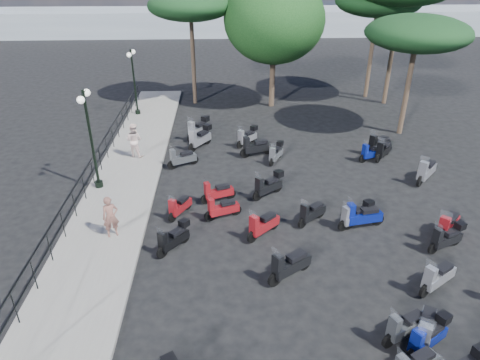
{
  "coord_description": "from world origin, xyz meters",
  "views": [
    {
      "loc": [
        -2.06,
        -13.68,
        9.25
      ],
      "look_at": [
        -1.35,
        1.5,
        1.2
      ],
      "focal_mm": 32.0,
      "sensor_mm": 36.0,
      "label": 1
    }
  ],
  "objects_px": {
    "scooter_15": "(362,217)",
    "scooter_21": "(356,216)",
    "scooter_14": "(312,213)",
    "pine_2": "(190,6)",
    "scooter_12": "(425,330)",
    "scooter_20": "(437,277)",
    "lamp_post_2": "(134,78)",
    "broadleaf_tree": "(274,20)",
    "scooter_32": "(222,209)",
    "scooter_28": "(426,171)",
    "scooter_18": "(428,337)",
    "scooter_3": "(179,207)",
    "scooter_10": "(217,192)",
    "scooter_4": "(182,158)",
    "scooter_30": "(198,129)",
    "scooter_9": "(268,185)",
    "scooter_16": "(276,153)",
    "pine_3": "(418,33)",
    "lamp_post_1": "(90,134)",
    "scooter_8": "(263,225)",
    "scooter_5": "(200,138)",
    "scooter_26": "(447,238)",
    "scooter_11": "(247,137)",
    "scooter_23": "(383,150)",
    "woman": "(111,217)",
    "scooter_2": "(174,238)",
    "scooter_7": "(289,265)",
    "scooter_22": "(372,153)",
    "pedestrian_far": "(134,140)",
    "scooter_29": "(378,144)",
    "scooter_27": "(447,227)",
    "scooter_13": "(405,327)",
    "scooter_17": "(256,147)",
    "pine_0": "(378,2)"
  },
  "relations": [
    {
      "from": "lamp_post_2",
      "to": "pine_0",
      "type": "height_order",
      "value": "pine_0"
    },
    {
      "from": "scooter_14",
      "to": "pine_2",
      "type": "distance_m",
      "value": 17.27
    },
    {
      "from": "scooter_8",
      "to": "scooter_23",
      "type": "height_order",
      "value": "scooter_8"
    },
    {
      "from": "lamp_post_2",
      "to": "scooter_21",
      "type": "relative_size",
      "value": 2.72
    },
    {
      "from": "lamp_post_1",
      "to": "scooter_27",
      "type": "relative_size",
      "value": 2.97
    },
    {
      "from": "lamp_post_1",
      "to": "scooter_8",
      "type": "relative_size",
      "value": 3.25
    },
    {
      "from": "scooter_4",
      "to": "scooter_3",
      "type": "bearing_deg",
      "value": 155.9
    },
    {
      "from": "woman",
      "to": "scooter_27",
      "type": "bearing_deg",
      "value": -27.01
    },
    {
      "from": "scooter_10",
      "to": "scooter_23",
      "type": "relative_size",
      "value": 1.12
    },
    {
      "from": "woman",
      "to": "scooter_2",
      "type": "distance_m",
      "value": 2.44
    },
    {
      "from": "scooter_26",
      "to": "scooter_12",
      "type": "bearing_deg",
      "value": 124.24
    },
    {
      "from": "scooter_5",
      "to": "woman",
      "type": "bearing_deg",
      "value": 106.13
    },
    {
      "from": "scooter_5",
      "to": "scooter_21",
      "type": "distance_m",
      "value": 9.97
    },
    {
      "from": "scooter_15",
      "to": "scooter_21",
      "type": "xyz_separation_m",
      "value": [
        -0.2,
        0.08,
        -0.0
      ]
    },
    {
      "from": "broadleaf_tree",
      "to": "pine_3",
      "type": "height_order",
      "value": "broadleaf_tree"
    },
    {
      "from": "scooter_4",
      "to": "scooter_27",
      "type": "xyz_separation_m",
      "value": [
        10.05,
        -6.46,
        0.07
      ]
    },
    {
      "from": "scooter_10",
      "to": "scooter_17",
      "type": "relative_size",
      "value": 0.86
    },
    {
      "from": "scooter_12",
      "to": "scooter_20",
      "type": "xyz_separation_m",
      "value": [
        1.28,
        2.03,
        -0.02
      ]
    },
    {
      "from": "scooter_3",
      "to": "scooter_10",
      "type": "xyz_separation_m",
      "value": [
        1.5,
        1.04,
        0.02
      ]
    },
    {
      "from": "lamp_post_1",
      "to": "woman",
      "type": "relative_size",
      "value": 2.77
    },
    {
      "from": "scooter_4",
      "to": "scooter_26",
      "type": "relative_size",
      "value": 1.0
    },
    {
      "from": "scooter_20",
      "to": "scooter_27",
      "type": "relative_size",
      "value": 1.01
    },
    {
      "from": "scooter_15",
      "to": "scooter_28",
      "type": "height_order",
      "value": "scooter_28"
    },
    {
      "from": "scooter_28",
      "to": "scooter_32",
      "type": "relative_size",
      "value": 1.0
    },
    {
      "from": "scooter_18",
      "to": "scooter_9",
      "type": "bearing_deg",
      "value": -10.12
    },
    {
      "from": "scooter_13",
      "to": "scooter_14",
      "type": "relative_size",
      "value": 1.2
    },
    {
      "from": "scooter_7",
      "to": "scooter_22",
      "type": "bearing_deg",
      "value": -66.83
    },
    {
      "from": "scooter_5",
      "to": "scooter_26",
      "type": "xyz_separation_m",
      "value": [
        8.94,
        -9.39,
        -0.09
      ]
    },
    {
      "from": "pedestrian_far",
      "to": "scooter_10",
      "type": "distance_m",
      "value": 6.1
    },
    {
      "from": "scooter_21",
      "to": "scooter_30",
      "type": "relative_size",
      "value": 0.93
    },
    {
      "from": "scooter_18",
      "to": "pine_2",
      "type": "bearing_deg",
      "value": -13.54
    },
    {
      "from": "scooter_8",
      "to": "scooter_22",
      "type": "distance_m",
      "value": 8.69
    },
    {
      "from": "scooter_3",
      "to": "scooter_23",
      "type": "bearing_deg",
      "value": -122.63
    },
    {
      "from": "scooter_26",
      "to": "scooter_5",
      "type": "bearing_deg",
      "value": 20.1
    },
    {
      "from": "lamp_post_2",
      "to": "broadleaf_tree",
      "type": "distance_m",
      "value": 9.5
    },
    {
      "from": "scooter_29",
      "to": "scooter_7",
      "type": "bearing_deg",
      "value": 113.49
    },
    {
      "from": "scooter_14",
      "to": "scooter_29",
      "type": "distance_m",
      "value": 7.93
    },
    {
      "from": "scooter_12",
      "to": "scooter_10",
      "type": "bearing_deg",
      "value": -22.29
    },
    {
      "from": "scooter_2",
      "to": "broadleaf_tree",
      "type": "relative_size",
      "value": 0.16
    },
    {
      "from": "scooter_20",
      "to": "scooter_32",
      "type": "bearing_deg",
      "value": 23.41
    },
    {
      "from": "scooter_3",
      "to": "scooter_13",
      "type": "xyz_separation_m",
      "value": [
        6.51,
        -6.51,
        0.04
      ]
    },
    {
      "from": "lamp_post_2",
      "to": "scooter_3",
      "type": "bearing_deg",
      "value": -68.76
    },
    {
      "from": "scooter_3",
      "to": "scooter_10",
      "type": "relative_size",
      "value": 0.89
    },
    {
      "from": "scooter_4",
      "to": "scooter_12",
      "type": "bearing_deg",
      "value": -174.01
    },
    {
      "from": "scooter_14",
      "to": "scooter_28",
      "type": "relative_size",
      "value": 0.84
    },
    {
      "from": "scooter_12",
      "to": "lamp_post_1",
      "type": "bearing_deg",
      "value": -7.68
    },
    {
      "from": "scooter_21",
      "to": "pine_2",
      "type": "relative_size",
      "value": 0.2
    },
    {
      "from": "pine_2",
      "to": "scooter_16",
      "type": "bearing_deg",
      "value": -65.44
    },
    {
      "from": "scooter_11",
      "to": "scooter_32",
      "type": "bearing_deg",
      "value": 122.79
    },
    {
      "from": "scooter_16",
      "to": "scooter_21",
      "type": "bearing_deg",
      "value": 139.88
    }
  ]
}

